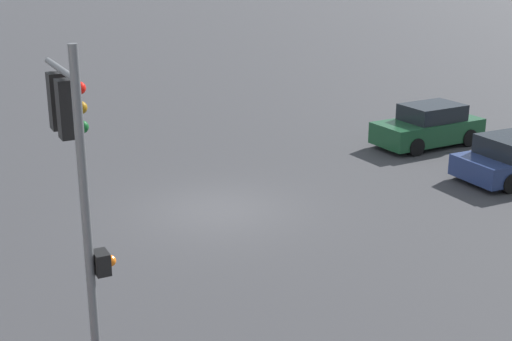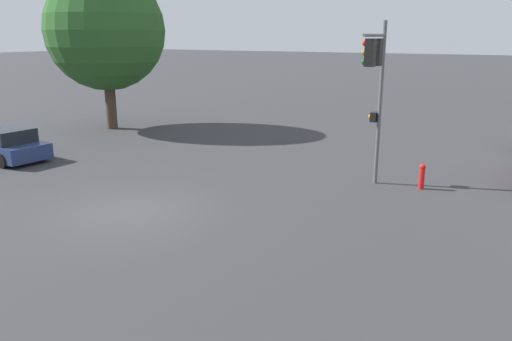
# 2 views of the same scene
# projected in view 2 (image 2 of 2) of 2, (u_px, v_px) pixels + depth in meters

# --- Properties ---
(ground_plane) EXTENTS (300.00, 300.00, 0.00)m
(ground_plane) POSITION_uv_depth(u_px,v_px,m) (131.00, 211.00, 15.52)
(ground_plane) COLOR #333335
(street_tree) EXTENTS (6.68, 6.68, 8.92)m
(street_tree) POSITION_uv_depth(u_px,v_px,m) (105.00, 31.00, 27.98)
(street_tree) COLOR #423323
(street_tree) RESTS_ON ground_plane
(traffic_signal) EXTENTS (0.54, 2.08, 5.80)m
(traffic_signal) POSITION_uv_depth(u_px,v_px,m) (375.00, 74.00, 17.02)
(traffic_signal) COLOR #515456
(traffic_signal) RESTS_ON ground_plane
(crossing_car_0) EXTENTS (4.02, 2.16, 1.41)m
(crossing_car_0) POSITION_uv_depth(u_px,v_px,m) (7.00, 145.00, 21.78)
(crossing_car_0) COLOR navy
(crossing_car_0) RESTS_ON ground_plane
(fire_hydrant) EXTENTS (0.22, 0.22, 0.92)m
(fire_hydrant) POSITION_uv_depth(u_px,v_px,m) (422.00, 176.00, 17.69)
(fire_hydrant) COLOR red
(fire_hydrant) RESTS_ON ground_plane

